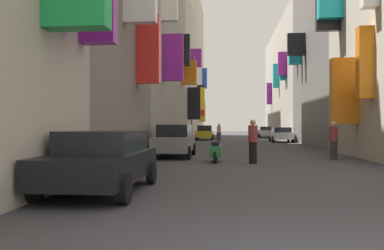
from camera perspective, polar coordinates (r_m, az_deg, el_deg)
ground_plane at (r=33.67m, az=7.08°, el=-2.68°), size 140.00×140.00×0.00m
building_left_mid_b at (r=29.86m, az=-8.69°, el=16.16°), size 7.26×16.57×19.77m
building_left_mid_c at (r=43.51m, az=-3.99°, el=7.64°), size 7.24×12.91×14.74m
building_left_far at (r=57.34m, az=-1.79°, el=8.25°), size 6.99×14.58×19.68m
building_right_mid_b at (r=32.83m, az=21.62°, el=11.39°), size 7.37×13.01×16.11m
building_right_mid_c at (r=51.58m, az=15.40°, el=5.94°), size 6.88×26.26×13.85m
parked_car_white at (r=37.13m, az=12.82°, el=-1.31°), size 1.92×3.98×1.36m
parked_car_black at (r=9.33m, az=-12.96°, el=-4.92°), size 1.99×4.06×1.41m
parked_car_silver at (r=50.89m, az=10.71°, el=-0.96°), size 1.99×4.11×1.39m
parked_car_grey at (r=19.22m, az=-2.57°, el=-2.22°), size 1.85×4.18×1.57m
parked_car_yellow at (r=41.89m, az=1.88°, el=-1.07°), size 1.84×4.37×1.54m
scooter_blue at (r=47.97m, az=3.93°, el=-1.35°), size 0.56×1.83×1.13m
scooter_black at (r=55.39m, az=9.13°, el=-1.17°), size 0.78×1.74×1.13m
scooter_green at (r=16.55m, az=3.44°, el=-3.78°), size 0.45×1.92×1.13m
pedestrian_crossing at (r=18.82m, az=19.88°, el=-2.13°), size 0.53×0.53×1.72m
pedestrian_near_right at (r=23.54m, az=-1.94°, el=-1.68°), size 0.44×0.44×1.74m
pedestrian_mid_street at (r=16.05m, az=8.85°, el=-2.37°), size 0.50×0.50×1.78m
pedestrian_far_away at (r=38.03m, az=3.95°, el=-1.07°), size 0.48×0.48×1.74m
traffic_light_near_corner at (r=22.72m, az=19.89°, el=3.76°), size 0.26×0.34×4.50m
traffic_light_far_corner at (r=38.82m, az=-0.05°, el=2.36°), size 0.26×0.34×4.71m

